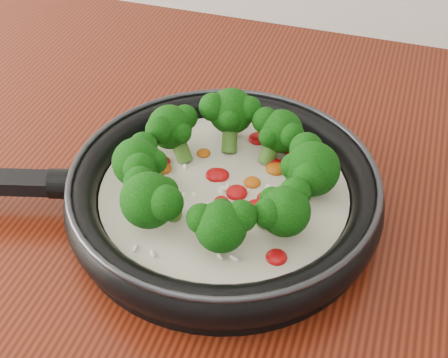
% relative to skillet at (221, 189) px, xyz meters
% --- Properties ---
extents(skillet, '(0.56, 0.42, 0.10)m').
position_rel_skillet_xyz_m(skillet, '(0.00, 0.00, 0.00)').
color(skillet, black).
rests_on(skillet, counter).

